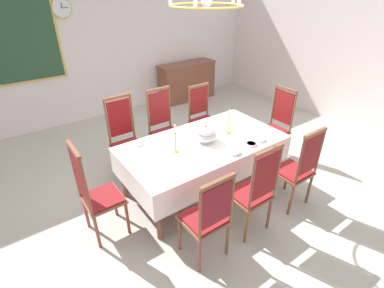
{
  "coord_description": "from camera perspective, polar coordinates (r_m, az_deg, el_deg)",
  "views": [
    {
      "loc": [
        -2.08,
        -2.92,
        2.65
      ],
      "look_at": [
        -0.18,
        -0.27,
        0.78
      ],
      "focal_mm": 26.96,
      "sensor_mm": 36.0,
      "label": 1
    }
  ],
  "objects": [
    {
      "name": "ground",
      "position": [
        4.47,
        -0.17,
        -6.83
      ],
      "size": [
        7.3,
        6.14,
        0.04
      ],
      "primitive_type": "cube",
      "color": "#BBB4A8"
    },
    {
      "name": "back_wall",
      "position": [
        6.47,
        -17.35,
        18.79
      ],
      "size": [
        7.3,
        0.08,
        3.09
      ],
      "primitive_type": "cube",
      "color": "silver",
      "rests_on": "ground"
    },
    {
      "name": "right_wall",
      "position": [
        6.56,
        28.38,
        16.83
      ],
      "size": [
        0.08,
        6.14,
        3.09
      ],
      "primitive_type": "cube",
      "color": "silver",
      "rests_on": "ground"
    },
    {
      "name": "dining_table",
      "position": [
        3.89,
        2.24,
        -0.57
      ],
      "size": [
        2.17,
        1.15,
        0.75
      ],
      "color": "brown",
      "rests_on": "ground"
    },
    {
      "name": "tablecloth",
      "position": [
        3.9,
        2.24,
        -0.75
      ],
      "size": [
        2.19,
        1.17,
        0.36
      ],
      "color": "white",
      "rests_on": "dining_table"
    },
    {
      "name": "chair_south_a",
      "position": [
        2.99,
        3.13,
        -14.09
      ],
      "size": [
        0.44,
        0.42,
        1.1
      ],
      "color": "brown",
      "rests_on": "ground"
    },
    {
      "name": "chair_north_a",
      "position": [
        4.38,
        -13.04,
        1.31
      ],
      "size": [
        0.44,
        0.42,
        1.22
      ],
      "rotation": [
        0.0,
        0.0,
        3.14
      ],
      "color": "brown",
      "rests_on": "ground"
    },
    {
      "name": "chair_south_b",
      "position": [
        3.33,
        12.24,
        -8.86
      ],
      "size": [
        0.44,
        0.42,
        1.2
      ],
      "color": "brown",
      "rests_on": "ground"
    },
    {
      "name": "chair_north_b",
      "position": [
        4.63,
        -5.61,
        3.53
      ],
      "size": [
        0.44,
        0.42,
        1.21
      ],
      "rotation": [
        0.0,
        0.0,
        3.14
      ],
      "color": "brown",
      "rests_on": "ground"
    },
    {
      "name": "chair_south_c",
      "position": [
        3.87,
        20.21,
        -4.41
      ],
      "size": [
        0.44,
        0.42,
        1.15
      ],
      "color": "brown",
      "rests_on": "ground"
    },
    {
      "name": "chair_north_c",
      "position": [
        5.04,
        2.16,
        5.5
      ],
      "size": [
        0.44,
        0.42,
        1.11
      ],
      "rotation": [
        0.0,
        0.0,
        3.14
      ],
      "color": "brown",
      "rests_on": "ground"
    },
    {
      "name": "chair_head_west",
      "position": [
        3.38,
        -18.61,
        -9.06
      ],
      "size": [
        0.42,
        0.44,
        1.22
      ],
      "rotation": [
        0.0,
        0.0,
        -1.57
      ],
      "color": "brown",
      "rests_on": "ground"
    },
    {
      "name": "chair_head_east",
      "position": [
        4.89,
        16.28,
        3.83
      ],
      "size": [
        0.42,
        0.44,
        1.19
      ],
      "rotation": [
        0.0,
        0.0,
        1.57
      ],
      "color": "brown",
      "rests_on": "ground"
    },
    {
      "name": "soup_tureen",
      "position": [
        3.82,
        2.73,
        2.07
      ],
      "size": [
        0.3,
        0.3,
        0.24
      ],
      "color": "silver",
      "rests_on": "tablecloth"
    },
    {
      "name": "candlestick_west",
      "position": [
        3.56,
        -3.31,
        0.57
      ],
      "size": [
        0.07,
        0.07,
        0.38
      ],
      "color": "gold",
      "rests_on": "tablecloth"
    },
    {
      "name": "candlestick_east",
      "position": [
        4.04,
        7.26,
        3.98
      ],
      "size": [
        0.07,
        0.07,
        0.36
      ],
      "color": "gold",
      "rests_on": "tablecloth"
    },
    {
      "name": "bowl_near_left",
      "position": [
        3.63,
        8.26,
        -1.51
      ],
      "size": [
        0.19,
        0.19,
        0.04
      ],
      "color": "silver",
      "rests_on": "tablecloth"
    },
    {
      "name": "bowl_near_right",
      "position": [
        3.99,
        13.22,
        0.99
      ],
      "size": [
        0.17,
        0.17,
        0.04
      ],
      "color": "silver",
      "rests_on": "tablecloth"
    },
    {
      "name": "bowl_far_left",
      "position": [
        3.84,
        -10.69,
        0.11
      ],
      "size": [
        0.14,
        0.14,
        0.03
      ],
      "color": "silver",
      "rests_on": "tablecloth"
    },
    {
      "name": "bowl_far_right",
      "position": [
        3.85,
        11.63,
        0.02
      ],
      "size": [
        0.14,
        0.14,
        0.03
      ],
      "color": "silver",
      "rests_on": "tablecloth"
    },
    {
      "name": "spoon_primary",
      "position": [
        3.74,
        9.42,
        -0.94
      ],
      "size": [
        0.06,
        0.17,
        0.01
      ],
      "rotation": [
        0.0,
        0.0,
        -0.24
      ],
      "color": "gold",
      "rests_on": "tablecloth"
    },
    {
      "name": "spoon_secondary",
      "position": [
        4.09,
        13.97,
        1.38
      ],
      "size": [
        0.03,
        0.18,
        0.01
      ],
      "rotation": [
        0.0,
        0.0,
        0.08
      ],
      "color": "gold",
      "rests_on": "tablecloth"
    },
    {
      "name": "sideboard",
      "position": [
        7.28,
        -1.01,
        12.28
      ],
      "size": [
        1.44,
        0.48,
        0.9
      ],
      "rotation": [
        0.0,
        0.0,
        3.14
      ],
      "color": "brown",
      "rests_on": "ground"
    },
    {
      "name": "mounted_clock",
      "position": [
        6.13,
        -24.42,
        23.34
      ],
      "size": [
        0.35,
        0.06,
        0.35
      ],
      "color": "#D1B251"
    },
    {
      "name": "framed_painting",
      "position": [
        6.07,
        -30.4,
        17.45
      ],
      "size": [
        1.18,
        0.05,
        1.5
      ],
      "color": "#D1B251"
    },
    {
      "name": "chandelier",
      "position": [
        3.37,
        2.88,
        25.82
      ],
      "size": [
        0.79,
        0.78,
        0.66
      ],
      "color": "gold"
    }
  ]
}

